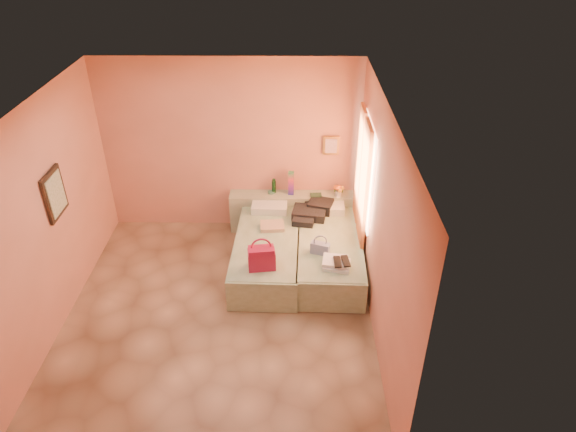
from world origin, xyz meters
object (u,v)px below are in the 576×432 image
Objects in this scene: flower_vase at (339,190)px; towel_stack at (337,263)px; water_bottle at (274,186)px; headboard_ledge at (293,211)px; bed_left at (268,253)px; bed_right at (329,253)px; magenta_handbag at (262,257)px; blue_handbag at (320,248)px; green_book at (316,195)px.

flower_vase is 1.65m from towel_stack.
water_bottle reaches higher than towel_stack.
water_bottle is at bearing 117.26° from towel_stack.
headboard_ledge is 1.02× the size of bed_left.
bed_right is at bearing 95.01° from towel_stack.
bed_left is 8.58× the size of flower_vase.
towel_stack is at bearing -5.89° from magenta_handbag.
bed_right is 7.75× the size of blue_handbag.
towel_stack is at bearing -62.74° from water_bottle.
magenta_handbag is at bearing -177.96° from towel_stack.
headboard_ledge reaches higher than towel_stack.
bed_left is 5.71× the size of towel_stack.
bed_left is 1.00× the size of bed_right.
water_bottle reaches higher than headboard_ledge.
bed_left is at bearing -129.90° from green_book.
water_bottle is 0.91× the size of blue_handbag.
towel_stack is at bearing -83.11° from bed_right.
green_book is (0.67, -0.11, -0.10)m from water_bottle.
towel_stack is at bearing -94.69° from flower_vase.
towel_stack is (-0.13, -1.63, -0.22)m from flower_vase.
bed_right is (0.52, -1.05, -0.08)m from headboard_ledge.
green_book is 1.65m from towel_stack.
headboard_ledge reaches higher than bed_right.
bed_left is at bearing -178.12° from bed_right.
green_book is at bearing 57.05° from magenta_handbag.
bed_left is 5.59× the size of magenta_handbag.
bed_left is at bearing 146.29° from towel_stack.
magenta_handbag is at bearing -118.37° from green_book.
magenta_handbag is at bearing -103.61° from headboard_ledge.
flower_vase reaches higher than magenta_handbag.
bed_right is 8.50× the size of water_bottle.
magenta_handbag is 1.39× the size of blue_handbag.
bed_left is at bearing -109.65° from headboard_ledge.
water_bottle is at bearing 129.23° from bed_right.
headboard_ledge reaches higher than bed_left.
water_bottle reaches higher than green_book.
blue_handbag is 0.74× the size of towel_stack.
bed_right is at bearing -83.87° from green_book.
blue_handbag is (0.37, -1.39, 0.26)m from headboard_ledge.
blue_handbag reaches higher than headboard_ledge.
flower_vase is at bearing -5.87° from water_bottle.
water_bottle is 1.97m from towel_stack.
water_bottle is (0.06, 1.10, 0.52)m from bed_left.
magenta_handbag is (-0.42, -1.72, 0.34)m from headboard_ledge.
headboard_ledge is 5.86× the size of towel_stack.
blue_handbag is (-0.34, -1.33, -0.18)m from flower_vase.
headboard_ledge is at bearing 167.28° from green_book.
bed_right is 1.14m from flower_vase.
flower_vase is 0.65× the size of magenta_handbag.
blue_handbag reaches higher than bed_right.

